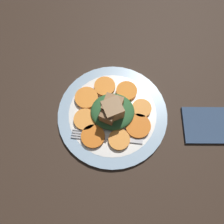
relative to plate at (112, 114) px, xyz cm
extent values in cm
cube|color=#38281E|center=(0.00, 0.00, -1.52)|extent=(120.00, 120.00, 2.00)
cylinder|color=#99B7D1|center=(0.00, 0.00, -0.02)|extent=(29.16, 29.16, 1.00)
cylinder|color=white|center=(0.00, 0.00, 0.03)|extent=(23.33, 23.33, 1.00)
cylinder|color=orange|center=(-7.07, 4.26, 1.08)|extent=(6.27, 6.27, 0.99)
cylinder|color=#F99539|center=(-7.14, -1.94, 1.08)|extent=(5.86, 5.86, 0.99)
cylinder|color=orange|center=(-4.89, -6.44, 1.08)|extent=(6.03, 6.03, 0.99)
cylinder|color=#F9963A|center=(1.71, -7.22, 1.08)|extent=(5.43, 5.43, 0.99)
cylinder|color=orange|center=(6.58, -3.64, 1.08)|extent=(6.49, 6.49, 0.99)
cylinder|color=#F9963A|center=(7.72, 1.28, 1.08)|extent=(5.18, 5.18, 0.99)
cylinder|color=orange|center=(3.82, 6.37, 1.08)|extent=(5.71, 5.71, 0.99)
cylinder|color=orange|center=(-2.20, 7.74, 1.08)|extent=(5.81, 5.81, 0.99)
ellipsoid|color=#2D6033|center=(0.00, 0.00, 1.97)|extent=(11.38, 10.24, 2.79)
cube|color=olive|center=(0.09, 0.36, 5.56)|extent=(5.56, 5.56, 4.38)
cube|color=brown|center=(-1.07, -2.11, 5.07)|extent=(4.48, 4.48, 3.40)
cube|color=#9E754C|center=(-0.40, -0.93, 5.60)|extent=(5.85, 5.85, 4.46)
cube|color=silver|center=(1.68, -6.99, 0.78)|extent=(12.02, 2.49, 0.40)
cube|color=silver|center=(-4.98, -6.21, 0.78)|extent=(1.71, 2.46, 0.40)
cube|color=silver|center=(-8.16, -6.85, 0.78)|extent=(4.72, 0.86, 0.40)
cube|color=silver|center=(-8.09, -6.19, 0.78)|extent=(4.72, 0.86, 0.40)
cube|color=silver|center=(-8.01, -5.52, 0.78)|extent=(4.72, 0.86, 0.40)
cube|color=silver|center=(-7.93, -4.86, 0.78)|extent=(4.72, 0.86, 0.40)
cube|color=#334766|center=(26.97, -2.88, -0.12)|extent=(16.62, 9.97, 0.80)
camera|label=1|loc=(0.14, -20.48, 54.69)|focal=35.00mm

